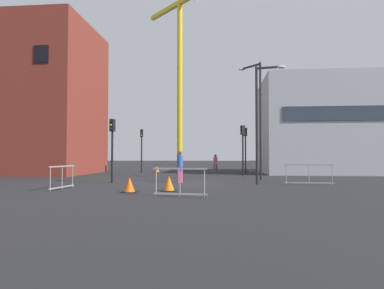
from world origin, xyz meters
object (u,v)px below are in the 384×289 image
(pedestrian_waiting, at_px, (215,163))
(construction_crane, at_px, (179,62))
(pedestrian_walking, at_px, (180,164))
(traffic_cone_orange, at_px, (169,184))
(traffic_cone_by_barrier, at_px, (157,169))
(traffic_light_verge, at_px, (245,143))
(traffic_light_near, at_px, (142,143))
(traffic_cone_on_verge, at_px, (129,185))
(streetlamp_tall, at_px, (258,111))
(traffic_light_corner, at_px, (243,142))
(traffic_light_crosswalk, at_px, (112,140))
(streetlamp_short, at_px, (260,114))

(pedestrian_waiting, bearing_deg, construction_crane, 103.34)
(pedestrian_walking, bearing_deg, construction_crane, 97.52)
(traffic_cone_orange, distance_m, traffic_cone_by_barrier, 16.06)
(traffic_light_verge, distance_m, pedestrian_waiting, 3.13)
(traffic_light_near, bearing_deg, construction_crane, 90.25)
(traffic_light_verge, xyz_separation_m, traffic_cone_orange, (-4.27, -14.17, -2.32))
(traffic_cone_on_verge, bearing_deg, traffic_cone_by_barrier, 97.27)
(construction_crane, bearing_deg, traffic_cone_on_verge, -85.32)
(traffic_light_verge, distance_m, traffic_cone_on_verge, 16.14)
(pedestrian_waiting, bearing_deg, traffic_light_near, 165.73)
(streetlamp_tall, xyz_separation_m, pedestrian_waiting, (-2.84, 6.40, -3.44))
(streetlamp_tall, xyz_separation_m, traffic_light_verge, (-0.30, 7.16, -1.76))
(streetlamp_tall, bearing_deg, construction_crane, 105.36)
(traffic_light_verge, bearing_deg, traffic_cone_orange, -106.78)
(traffic_cone_orange, height_order, traffic_cone_by_barrier, traffic_cone_orange)
(traffic_cone_orange, distance_m, traffic_cone_on_verge, 1.71)
(construction_crane, relative_size, traffic_light_corner, 7.42)
(construction_crane, distance_m, traffic_cone_orange, 45.91)
(traffic_light_near, bearing_deg, pedestrian_waiting, -14.27)
(traffic_light_near, relative_size, traffic_light_verge, 1.00)
(traffic_light_verge, distance_m, pedestrian_walking, 10.99)
(traffic_light_near, relative_size, traffic_light_crosswalk, 1.08)
(traffic_light_crosswalk, bearing_deg, traffic_light_verge, 51.36)
(streetlamp_tall, height_order, traffic_light_near, streetlamp_tall)
(construction_crane, distance_m, traffic_light_corner, 35.41)
(traffic_light_verge, height_order, pedestrian_waiting, traffic_light_verge)
(streetlamp_short, distance_m, traffic_cone_orange, 6.70)
(streetlamp_tall, distance_m, traffic_light_near, 12.63)
(pedestrian_waiting, relative_size, traffic_cone_by_barrier, 2.62)
(construction_crane, xyz_separation_m, traffic_cone_orange, (5.07, -42.15, -17.48))
(streetlamp_short, xyz_separation_m, traffic_cone_on_verge, (-5.93, -4.39, -3.48))
(pedestrian_walking, relative_size, traffic_cone_by_barrier, 2.91)
(streetlamp_tall, distance_m, traffic_light_verge, 7.38)
(traffic_light_corner, bearing_deg, construction_crane, 106.25)
(traffic_cone_orange, bearing_deg, pedestrian_waiting, 82.61)
(construction_crane, bearing_deg, traffic_light_verge, -71.53)
(construction_crane, relative_size, traffic_cone_orange, 43.37)
(streetlamp_tall, xyz_separation_m, traffic_cone_by_barrier, (-8.23, 8.62, -4.10))
(pedestrian_waiting, bearing_deg, streetlamp_tall, -66.10)
(pedestrian_walking, xyz_separation_m, pedestrian_waiting, (1.80, 9.22, -0.12))
(streetlamp_tall, xyz_separation_m, streetlamp_short, (-0.21, -3.31, -0.61))
(streetlamp_short, height_order, traffic_light_near, streetlamp_short)
(traffic_light_near, height_order, pedestrian_waiting, traffic_light_near)
(construction_crane, distance_m, traffic_light_near, 30.98)
(traffic_cone_on_verge, bearing_deg, streetlamp_short, 36.53)
(traffic_light_corner, xyz_separation_m, traffic_light_verge, (0.39, 2.73, 0.03))
(construction_crane, height_order, traffic_cone_orange, construction_crane)
(construction_crane, height_order, pedestrian_waiting, construction_crane)
(traffic_light_crosswalk, distance_m, pedestrian_walking, 4.08)
(construction_crane, bearing_deg, traffic_light_corner, -73.75)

